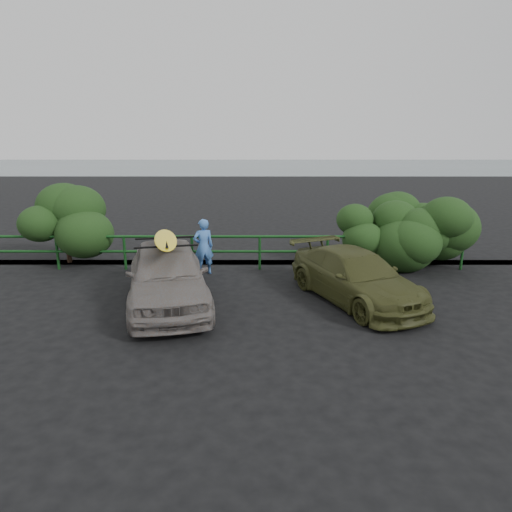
{
  "coord_description": "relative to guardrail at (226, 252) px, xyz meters",
  "views": [
    {
      "loc": [
        0.91,
        -8.09,
        3.77
      ],
      "look_at": [
        0.89,
        2.23,
        1.12
      ],
      "focal_mm": 32.0,
      "sensor_mm": 36.0,
      "label": 1
    }
  ],
  "objects": [
    {
      "name": "roof_rack",
      "position": [
        -1.15,
        -3.04,
        1.0
      ],
      "size": [
        1.54,
        1.24,
        0.05
      ],
      "primitive_type": null,
      "rotation": [
        0.0,
        0.0,
        0.22
      ],
      "color": "black",
      "rests_on": "sedan"
    },
    {
      "name": "ocean",
      "position": [
        0.0,
        55.0,
        -0.52
      ],
      "size": [
        200.0,
        200.0,
        0.0
      ],
      "primitive_type": "plane",
      "color": "slate",
      "rests_on": "ground"
    },
    {
      "name": "surfboard",
      "position": [
        -1.15,
        -3.04,
        1.06
      ],
      "size": [
        1.01,
        2.44,
        0.07
      ],
      "primitive_type": "ellipsoid",
      "rotation": [
        0.0,
        0.0,
        0.22
      ],
      "color": "yellow",
      "rests_on": "roof_rack"
    },
    {
      "name": "man",
      "position": [
        -0.61,
        -0.46,
        0.28
      ],
      "size": [
        0.68,
        0.57,
        1.6
      ],
      "primitive_type": "imported",
      "rotation": [
        0.0,
        0.0,
        3.51
      ],
      "color": "#447BCE",
      "rests_on": "ground"
    },
    {
      "name": "ground",
      "position": [
        0.0,
        -5.0,
        -0.52
      ],
      "size": [
        80.0,
        80.0,
        0.0
      ],
      "primitive_type": "plane",
      "color": "black"
    },
    {
      "name": "shrub_right",
      "position": [
        5.0,
        0.5,
        0.49
      ],
      "size": [
        3.2,
        2.4,
        2.02
      ],
      "primitive_type": null,
      "color": "#1E3C16",
      "rests_on": "ground"
    },
    {
      "name": "guardrail",
      "position": [
        0.0,
        0.0,
        0.0
      ],
      "size": [
        14.0,
        0.08,
        1.04
      ],
      "primitive_type": null,
      "color": "#134517",
      "rests_on": "ground"
    },
    {
      "name": "olive_vehicle",
      "position": [
        3.27,
        -2.72,
        0.08
      ],
      "size": [
        3.2,
        4.47,
        1.2
      ],
      "primitive_type": "imported",
      "rotation": [
        0.0,
        0.0,
        0.41
      ],
      "color": "#3F431D",
      "rests_on": "ground"
    },
    {
      "name": "shrub_left",
      "position": [
        -4.8,
        0.4,
        0.61
      ],
      "size": [
        3.2,
        2.4,
        2.25
      ],
      "primitive_type": null,
      "color": "#1E3C16",
      "rests_on": "ground"
    },
    {
      "name": "sedan",
      "position": [
        -1.15,
        -3.04,
        0.23
      ],
      "size": [
        2.7,
        4.68,
        1.5
      ],
      "primitive_type": "imported",
      "rotation": [
        0.0,
        0.0,
        0.22
      ],
      "color": "slate",
      "rests_on": "ground"
    }
  ]
}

